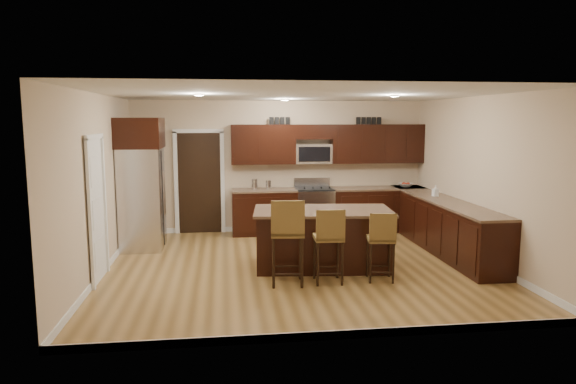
{
  "coord_description": "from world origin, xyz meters",
  "views": [
    {
      "loc": [
        -1.16,
        -7.82,
        2.32
      ],
      "look_at": [
        -0.12,
        0.4,
        1.15
      ],
      "focal_mm": 32.0,
      "sensor_mm": 36.0,
      "label": 1
    }
  ],
  "objects": [
    {
      "name": "soap_bottle",
      "position": [
        2.7,
        1.1,
        1.02
      ],
      "size": [
        0.11,
        0.11,
        0.2
      ],
      "primitive_type": "imported",
      "rotation": [
        0.0,
        0.0,
        0.19
      ],
      "color": "#B2B2B2",
      "rests_on": "base_cabinets"
    },
    {
      "name": "island",
      "position": [
        0.37,
        -0.04,
        0.43
      ],
      "size": [
        2.25,
        1.34,
        0.92
      ],
      "rotation": [
        0.0,
        0.0,
        -0.1
      ],
      "color": "black",
      "rests_on": "floor"
    },
    {
      "name": "stool_mid",
      "position": [
        0.3,
        -0.88,
        0.68
      ],
      "size": [
        0.42,
        0.42,
        1.09
      ],
      "rotation": [
        0.0,
        0.0,
        -0.04
      ],
      "color": "brown",
      "rests_on": "floor"
    },
    {
      "name": "stool_left",
      "position": [
        -0.29,
        -0.89,
        0.77
      ],
      "size": [
        0.5,
        0.5,
        1.23
      ],
      "rotation": [
        0.0,
        0.0,
        -0.09
      ],
      "color": "brown",
      "rests_on": "floor"
    },
    {
      "name": "microwave",
      "position": [
        0.68,
        2.6,
        1.62
      ],
      "size": [
        0.76,
        0.31,
        0.4
      ],
      "primitive_type": "cube",
      "color": "silver",
      "rests_on": "upper_cabinets"
    },
    {
      "name": "canister_tall",
      "position": [
        -0.54,
        2.45,
        1.02
      ],
      "size": [
        0.12,
        0.12,
        0.21
      ],
      "primitive_type": "cylinder",
      "color": "silver",
      "rests_on": "base_cabinets"
    },
    {
      "name": "upper_cabinets",
      "position": [
        1.04,
        2.58,
        1.84
      ],
      "size": [
        4.0,
        0.33,
        0.8
      ],
      "color": "black",
      "rests_on": "wall_back"
    },
    {
      "name": "base_cabinets",
      "position": [
        1.9,
        1.45,
        0.46
      ],
      "size": [
        4.02,
        3.96,
        0.92
      ],
      "color": "black",
      "rests_on": "floor"
    },
    {
      "name": "pantry_door",
      "position": [
        -2.98,
        -0.3,
        1.02
      ],
      "size": [
        0.03,
        0.8,
        2.04
      ],
      "primitive_type": "cube",
      "color": "white",
      "rests_on": "floor"
    },
    {
      "name": "stool_right",
      "position": [
        1.07,
        -0.88,
        0.63
      ],
      "size": [
        0.43,
        0.43,
        1.02
      ],
      "rotation": [
        0.0,
        0.0,
        -0.15
      ],
      "color": "brown",
      "rests_on": "floor"
    },
    {
      "name": "wall_back",
      "position": [
        0.0,
        2.75,
        1.35
      ],
      "size": [
        6.0,
        0.0,
        6.0
      ],
      "primitive_type": "plane",
      "rotation": [
        1.57,
        0.0,
        0.0
      ],
      "color": "#C8B190",
      "rests_on": "floor"
    },
    {
      "name": "refrigerator",
      "position": [
        -2.62,
        1.55,
        1.21
      ],
      "size": [
        0.79,
        0.97,
        2.35
      ],
      "color": "silver",
      "rests_on": "floor"
    },
    {
      "name": "island_jar",
      "position": [
        -0.13,
        -0.04,
        0.97
      ],
      "size": [
        0.1,
        0.1,
        0.1
      ],
      "primitive_type": "cylinder",
      "color": "white",
      "rests_on": "island"
    },
    {
      "name": "wall_left",
      "position": [
        -3.0,
        0.0,
        1.35
      ],
      "size": [
        0.0,
        5.5,
        5.5
      ],
      "primitive_type": "plane",
      "rotation": [
        1.57,
        0.0,
        1.57
      ],
      "color": "#C8B190",
      "rests_on": "floor"
    },
    {
      "name": "canister_short",
      "position": [
        -0.26,
        2.45,
        1.01
      ],
      "size": [
        0.11,
        0.11,
        0.18
      ],
      "primitive_type": "cylinder",
      "color": "silver",
      "rests_on": "base_cabinets"
    },
    {
      "name": "range",
      "position": [
        0.68,
        2.45,
        0.47
      ],
      "size": [
        0.76,
        0.64,
        1.11
      ],
      "color": "silver",
      "rests_on": "floor"
    },
    {
      "name": "doorway",
      "position": [
        -1.65,
        2.73,
        1.03
      ],
      "size": [
        0.85,
        0.03,
        2.06
      ],
      "primitive_type": "cube",
      "color": "black",
      "rests_on": "floor"
    },
    {
      "name": "letter_decor",
      "position": [
        0.9,
        2.58,
        2.29
      ],
      "size": [
        2.2,
        0.03,
        0.15
      ],
      "primitive_type": null,
      "color": "black",
      "rests_on": "upper_cabinets"
    },
    {
      "name": "fruit_bowl",
      "position": [
        2.63,
        2.45,
        0.96
      ],
      "size": [
        0.33,
        0.33,
        0.08
      ],
      "primitive_type": "imported",
      "rotation": [
        0.0,
        0.0,
        -0.09
      ],
      "color": "silver",
      "rests_on": "base_cabinets"
    },
    {
      "name": "ceiling",
      "position": [
        0.0,
        0.0,
        2.7
      ],
      "size": [
        6.0,
        6.0,
        0.0
      ],
      "primitive_type": "plane",
      "rotation": [
        3.14,
        0.0,
        0.0
      ],
      "color": "silver",
      "rests_on": "wall_back"
    },
    {
      "name": "floor",
      "position": [
        0.0,
        0.0,
        0.0
      ],
      "size": [
        6.0,
        6.0,
        0.0
      ],
      "primitive_type": "plane",
      "color": "olive",
      "rests_on": "ground"
    },
    {
      "name": "wall_right",
      "position": [
        3.0,
        0.0,
        1.35
      ],
      "size": [
        0.0,
        5.5,
        5.5
      ],
      "primitive_type": "plane",
      "rotation": [
        1.57,
        0.0,
        -1.57
      ],
      "color": "#C8B190",
      "rests_on": "floor"
    },
    {
      "name": "floor_mat",
      "position": [
        1.31,
        1.89,
        0.01
      ],
      "size": [
        1.01,
        0.7,
        0.01
      ],
      "primitive_type": "cube",
      "rotation": [
        0.0,
        0.0,
        -0.05
      ],
      "color": "brown",
      "rests_on": "floor"
    }
  ]
}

